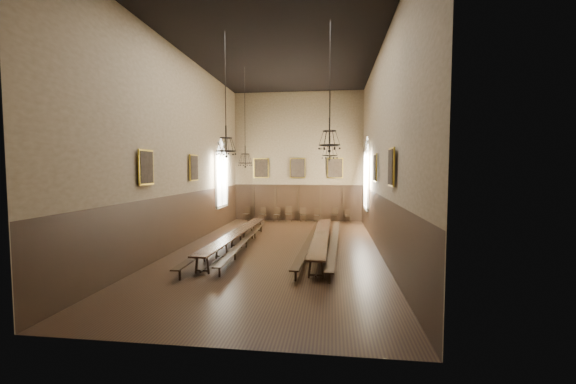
% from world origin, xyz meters
% --- Properties ---
extents(floor, '(9.00, 18.00, 0.02)m').
position_xyz_m(floor, '(0.00, 0.00, -0.01)').
color(floor, black).
rests_on(floor, ground).
extents(ceiling, '(9.00, 18.00, 0.02)m').
position_xyz_m(ceiling, '(0.00, 0.00, 9.01)').
color(ceiling, black).
rests_on(ceiling, ground).
extents(wall_back, '(9.00, 0.02, 9.00)m').
position_xyz_m(wall_back, '(0.00, 9.01, 4.50)').
color(wall_back, '#7E6A4D').
rests_on(wall_back, ground).
extents(wall_front, '(9.00, 0.02, 9.00)m').
position_xyz_m(wall_front, '(0.00, -9.01, 4.50)').
color(wall_front, '#7E6A4D').
rests_on(wall_front, ground).
extents(wall_left, '(0.02, 18.00, 9.00)m').
position_xyz_m(wall_left, '(-4.51, 0.00, 4.50)').
color(wall_left, '#7E6A4D').
rests_on(wall_left, ground).
extents(wall_right, '(0.02, 18.00, 9.00)m').
position_xyz_m(wall_right, '(4.51, 0.00, 4.50)').
color(wall_right, '#7E6A4D').
rests_on(wall_right, ground).
extents(wainscot_panelling, '(9.00, 18.00, 2.50)m').
position_xyz_m(wainscot_panelling, '(0.00, 0.00, 1.25)').
color(wainscot_panelling, black).
rests_on(wainscot_panelling, floor).
extents(table_left, '(0.84, 9.15, 0.71)m').
position_xyz_m(table_left, '(-1.96, -0.01, 0.36)').
color(table_left, black).
rests_on(table_left, floor).
extents(table_right, '(0.76, 9.38, 0.73)m').
position_xyz_m(table_right, '(1.94, 0.06, 0.37)').
color(table_right, black).
rests_on(table_right, floor).
extents(bench_left_outer, '(0.48, 10.24, 0.46)m').
position_xyz_m(bench_left_outer, '(-2.59, -0.21, 0.29)').
color(bench_left_outer, black).
rests_on(bench_left_outer, floor).
extents(bench_left_inner, '(0.71, 9.82, 0.44)m').
position_xyz_m(bench_left_inner, '(-1.53, 0.09, 0.28)').
color(bench_left_inner, black).
rests_on(bench_left_inner, floor).
extents(bench_right_inner, '(0.70, 10.34, 0.47)m').
position_xyz_m(bench_right_inner, '(1.43, 0.23, 0.30)').
color(bench_right_inner, black).
rests_on(bench_right_inner, floor).
extents(bench_right_outer, '(0.68, 10.54, 0.47)m').
position_xyz_m(bench_right_outer, '(2.52, 0.20, 0.30)').
color(bench_right_outer, black).
rests_on(bench_right_outer, floor).
extents(chair_0, '(0.53, 0.53, 0.97)m').
position_xyz_m(chair_0, '(-3.60, 8.52, 0.29)').
color(chair_0, black).
rests_on(chair_0, floor).
extents(chair_1, '(0.52, 0.52, 0.94)m').
position_xyz_m(chair_1, '(-2.46, 8.55, 0.28)').
color(chair_1, black).
rests_on(chair_1, floor).
extents(chair_2, '(0.45, 0.45, 0.92)m').
position_xyz_m(chair_2, '(-1.42, 8.48, 0.28)').
color(chair_2, black).
rests_on(chair_2, floor).
extents(chair_3, '(0.51, 0.51, 1.02)m').
position_xyz_m(chair_3, '(-0.59, 8.56, 0.31)').
color(chair_3, black).
rests_on(chair_3, floor).
extents(chair_4, '(0.49, 0.49, 0.95)m').
position_xyz_m(chair_4, '(0.44, 8.48, 0.29)').
color(chair_4, black).
rests_on(chair_4, floor).
extents(chair_5, '(0.44, 0.44, 0.89)m').
position_xyz_m(chair_5, '(1.38, 8.57, 0.27)').
color(chair_5, black).
rests_on(chair_5, floor).
extents(chair_6, '(0.53, 0.53, 0.97)m').
position_xyz_m(chair_6, '(2.57, 8.60, 0.29)').
color(chair_6, black).
rests_on(chair_6, floor).
extents(chair_7, '(0.45, 0.45, 0.87)m').
position_xyz_m(chair_7, '(3.48, 8.56, 0.26)').
color(chair_7, black).
rests_on(chair_7, floor).
extents(chandelier_back_left, '(0.75, 0.75, 5.18)m').
position_xyz_m(chandelier_back_left, '(-2.20, 2.68, 4.36)').
color(chandelier_back_left, black).
rests_on(chandelier_back_left, ceiling).
extents(chandelier_back_right, '(0.78, 0.78, 4.83)m').
position_xyz_m(chandelier_back_right, '(2.27, 2.02, 4.66)').
color(chandelier_back_right, black).
rests_on(chandelier_back_right, ceiling).
extents(chandelier_front_left, '(0.81, 0.81, 4.79)m').
position_xyz_m(chandelier_front_left, '(-1.79, -2.03, 4.69)').
color(chandelier_front_left, black).
rests_on(chandelier_front_left, ceiling).
extents(chandelier_front_right, '(0.80, 0.80, 4.63)m').
position_xyz_m(chandelier_front_right, '(2.29, -2.57, 4.84)').
color(chandelier_front_right, black).
rests_on(chandelier_front_right, ceiling).
extents(portrait_back_0, '(1.10, 0.12, 1.40)m').
position_xyz_m(portrait_back_0, '(-2.60, 8.88, 3.70)').
color(portrait_back_0, gold).
rests_on(portrait_back_0, wall_back).
extents(portrait_back_1, '(1.10, 0.12, 1.40)m').
position_xyz_m(portrait_back_1, '(0.00, 8.88, 3.70)').
color(portrait_back_1, gold).
rests_on(portrait_back_1, wall_back).
extents(portrait_back_2, '(1.10, 0.12, 1.40)m').
position_xyz_m(portrait_back_2, '(2.60, 8.88, 3.70)').
color(portrait_back_2, gold).
rests_on(portrait_back_2, wall_back).
extents(portrait_left_0, '(0.12, 1.00, 1.30)m').
position_xyz_m(portrait_left_0, '(-4.38, 1.00, 3.70)').
color(portrait_left_0, gold).
rests_on(portrait_left_0, wall_left).
extents(portrait_left_1, '(0.12, 1.00, 1.30)m').
position_xyz_m(portrait_left_1, '(-4.38, -3.50, 3.70)').
color(portrait_left_1, gold).
rests_on(portrait_left_1, wall_left).
extents(portrait_right_0, '(0.12, 1.00, 1.30)m').
position_xyz_m(portrait_right_0, '(4.38, 1.00, 3.70)').
color(portrait_right_0, gold).
rests_on(portrait_right_0, wall_right).
extents(portrait_right_1, '(0.12, 1.00, 1.30)m').
position_xyz_m(portrait_right_1, '(4.38, -3.50, 3.70)').
color(portrait_right_1, gold).
rests_on(portrait_right_1, wall_right).
extents(window_right, '(0.20, 2.20, 4.60)m').
position_xyz_m(window_right, '(4.43, 5.50, 3.40)').
color(window_right, white).
rests_on(window_right, wall_right).
extents(window_left, '(0.20, 2.20, 4.60)m').
position_xyz_m(window_left, '(-4.43, 5.50, 3.40)').
color(window_left, white).
rests_on(window_left, wall_left).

